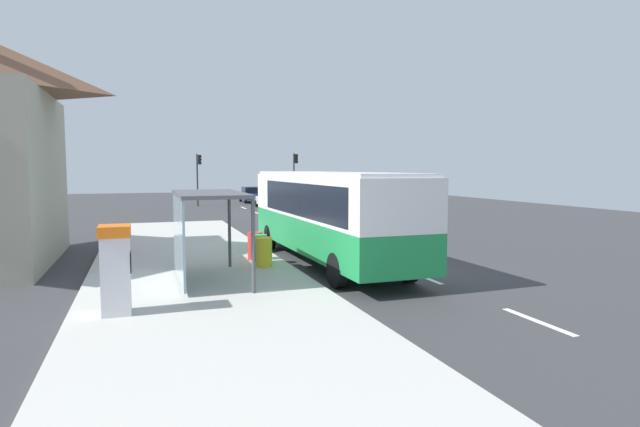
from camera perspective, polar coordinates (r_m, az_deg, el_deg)
The scene contains 21 objects.
ground_plane at distance 30.42m, azimuth -3.54°, elevation -1.45°, with size 56.00×92.00×0.04m, color #38383A.
sidewalk_platform at distance 17.55m, azimuth -13.56°, elevation -5.93°, with size 6.20×30.00×0.18m, color beige.
lane_stripe_seg_0 at distance 12.72m, azimuth 22.44°, elevation -10.71°, with size 0.16×2.20×0.01m, color silver.
lane_stripe_seg_1 at distance 16.69m, azimuth 11.02°, elevation -6.73°, with size 0.16×2.20×0.01m, color silver.
lane_stripe_seg_2 at distance 21.10m, azimuth 4.26°, elevation -4.21°, with size 0.16×2.20×0.01m, color silver.
lane_stripe_seg_3 at distance 25.73m, azimuth -0.09°, elevation -2.55°, with size 0.16×2.20×0.01m, color silver.
lane_stripe_seg_4 at distance 30.48m, azimuth -3.09°, elevation -1.39°, with size 0.16×2.20×0.01m, color silver.
lane_stripe_seg_5 at distance 35.30m, azimuth -5.28°, elevation -0.54°, with size 0.16×2.20×0.01m, color silver.
lane_stripe_seg_6 at distance 40.16m, azimuth -6.94°, elevation 0.11°, with size 0.16×2.20×0.01m, color silver.
lane_stripe_seg_7 at distance 45.05m, azimuth -8.24°, elevation 0.61°, with size 0.16×2.20×0.01m, color silver.
bus at distance 18.51m, azimuth 0.87°, elevation 0.24°, with size 2.68×11.05×3.21m.
white_van at distance 38.79m, azimuth -3.60°, elevation 1.94°, with size 2.14×5.25×2.30m.
sedan_near at distance 52.19m, azimuth -7.42°, elevation 2.07°, with size 1.92×4.44×1.52m.
sedan_far at distance 44.55m, azimuth -5.45°, elevation 1.60°, with size 1.92×4.44×1.52m.
ticket_machine at distance 12.35m, azimuth -21.16°, elevation -5.58°, with size 0.66×0.76×1.94m.
recycling_bin_yellow at distance 17.17m, azimuth -6.05°, elevation -4.14°, with size 0.52×0.52×0.95m, color yellow.
recycling_bin_green at distance 17.84m, azimuth -6.55°, elevation -3.80°, with size 0.52×0.52×0.95m, color green.
recycling_bin_red at distance 18.52m, azimuth -7.01°, elevation -3.49°, with size 0.52×0.52×0.95m, color red.
traffic_light_near_side at distance 48.62m, azimuth -2.72°, elevation 4.67°, with size 0.49×0.28×4.70m.
traffic_light_far_side at distance 47.78m, azimuth -12.98°, elevation 4.46°, with size 0.49×0.28×4.59m.
bus_shelter at distance 15.10m, azimuth -13.00°, elevation 0.03°, with size 1.80×4.00×2.50m.
Camera 1 is at (-7.90, -15.18, 3.35)m, focal length 29.68 mm.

